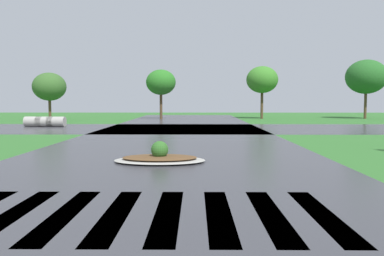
# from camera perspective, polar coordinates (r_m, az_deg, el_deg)

# --- Properties ---
(asphalt_roadway) EXTENTS (10.95, 80.00, 0.01)m
(asphalt_roadway) POSITION_cam_1_polar(r_m,az_deg,el_deg) (12.66, -3.76, -5.03)
(asphalt_roadway) COLOR #35353A
(asphalt_roadway) RESTS_ON ground
(asphalt_cross_road) EXTENTS (90.00, 9.86, 0.01)m
(asphalt_cross_road) POSITION_cam_1_polar(r_m,az_deg,el_deg) (27.77, -1.41, -0.06)
(asphalt_cross_road) COLOR #35353A
(asphalt_cross_road) RESTS_ON ground
(crosswalk_stripes) EXTENTS (6.75, 3.35, 0.01)m
(crosswalk_stripes) POSITION_cam_1_polar(r_m,az_deg,el_deg) (7.19, -7.19, -12.10)
(crosswalk_stripes) COLOR white
(crosswalk_stripes) RESTS_ON ground
(median_island) EXTENTS (2.94, 1.83, 0.68)m
(median_island) POSITION_cam_1_polar(r_m,az_deg,el_deg) (12.87, -4.65, -4.28)
(median_island) COLOR #9E9B93
(median_island) RESTS_ON ground
(drainage_pipe_stack) EXTENTS (3.09, 0.97, 0.75)m
(drainage_pipe_stack) POSITION_cam_1_polar(r_m,az_deg,el_deg) (31.68, -20.33, 0.87)
(drainage_pipe_stack) COLOR #9E9B93
(drainage_pipe_stack) RESTS_ON ground
(background_treeline) EXTENTS (36.80, 5.26, 6.22)m
(background_treeline) POSITION_cam_1_polar(r_m,az_deg,el_deg) (42.12, 7.57, 6.77)
(background_treeline) COLOR #4C3823
(background_treeline) RESTS_ON ground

